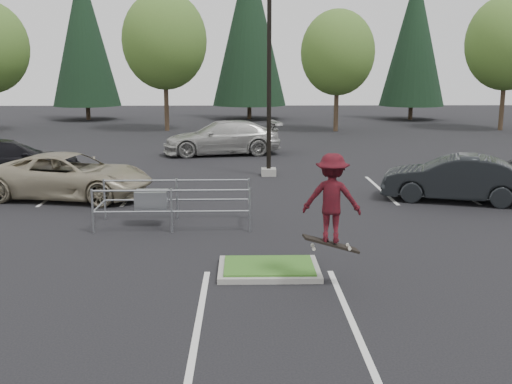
{
  "coord_description": "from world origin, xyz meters",
  "views": [
    {
      "loc": [
        -0.55,
        -12.48,
        4.37
      ],
      "look_at": [
        -0.25,
        1.5,
        1.48
      ],
      "focal_mm": 42.0,
      "sensor_mm": 36.0,
      "label": 1
    }
  ],
  "objects_px": {
    "conif_c": "(414,39)",
    "car_far_silver": "(223,138)",
    "car_r_charc": "(455,178)",
    "decid_c": "(337,55)",
    "decid_d": "(507,46)",
    "cart_corral": "(157,199)",
    "conif_a": "(84,35)",
    "skateboarder": "(332,199)",
    "decid_b": "(165,44)",
    "light_pole": "(269,64)",
    "conif_b": "(249,27)",
    "car_l_tan": "(69,176)",
    "car_l_black": "(5,160)"
  },
  "relations": [
    {
      "from": "decid_b",
      "to": "car_r_charc",
      "type": "distance_m",
      "value": 27.17
    },
    {
      "from": "cart_corral",
      "to": "car_l_tan",
      "type": "relative_size",
      "value": 0.77
    },
    {
      "from": "conif_a",
      "to": "cart_corral",
      "type": "height_order",
      "value": "conif_a"
    },
    {
      "from": "car_l_tan",
      "to": "car_r_charc",
      "type": "relative_size",
      "value": 1.18
    },
    {
      "from": "decid_d",
      "to": "conif_a",
      "type": "xyz_separation_m",
      "value": [
        -31.99,
        9.67,
        1.19
      ]
    },
    {
      "from": "car_l_tan",
      "to": "skateboarder",
      "type": "bearing_deg",
      "value": -127.63
    },
    {
      "from": "cart_corral",
      "to": "conif_a",
      "type": "bearing_deg",
      "value": 106.49
    },
    {
      "from": "decid_b",
      "to": "conif_a",
      "type": "distance_m",
      "value": 12.43
    },
    {
      "from": "conif_c",
      "to": "cart_corral",
      "type": "relative_size",
      "value": 2.9
    },
    {
      "from": "conif_b",
      "to": "light_pole",
      "type": "bearing_deg",
      "value": -88.99
    },
    {
      "from": "decid_d",
      "to": "conif_a",
      "type": "bearing_deg",
      "value": 163.19
    },
    {
      "from": "cart_corral",
      "to": "car_l_black",
      "type": "bearing_deg",
      "value": 133.96
    },
    {
      "from": "conif_c",
      "to": "car_far_silver",
      "type": "distance_m",
      "value": 27.04
    },
    {
      "from": "decid_b",
      "to": "car_far_silver",
      "type": "bearing_deg",
      "value": -70.26
    },
    {
      "from": "conif_b",
      "to": "conif_c",
      "type": "relative_size",
      "value": 1.16
    },
    {
      "from": "conif_c",
      "to": "car_r_charc",
      "type": "relative_size",
      "value": 2.65
    },
    {
      "from": "conif_a",
      "to": "conif_c",
      "type": "bearing_deg",
      "value": -1.02
    },
    {
      "from": "decid_c",
      "to": "conif_b",
      "type": "relative_size",
      "value": 0.58
    },
    {
      "from": "skateboarder",
      "to": "car_far_silver",
      "type": "bearing_deg",
      "value": -70.51
    },
    {
      "from": "conif_b",
      "to": "car_far_silver",
      "type": "relative_size",
      "value": 2.42
    },
    {
      "from": "decid_c",
      "to": "conif_c",
      "type": "height_order",
      "value": "conif_c"
    },
    {
      "from": "car_r_charc",
      "to": "conif_b",
      "type": "bearing_deg",
      "value": -151.35
    },
    {
      "from": "cart_corral",
      "to": "car_far_silver",
      "type": "bearing_deg",
      "value": 83.92
    },
    {
      "from": "decid_d",
      "to": "skateboarder",
      "type": "bearing_deg",
      "value": -118.19
    },
    {
      "from": "light_pole",
      "to": "decid_c",
      "type": "distance_m",
      "value": 18.67
    },
    {
      "from": "decid_c",
      "to": "cart_corral",
      "type": "distance_m",
      "value": 27.72
    },
    {
      "from": "skateboarder",
      "to": "car_r_charc",
      "type": "distance_m",
      "value": 9.66
    },
    {
      "from": "decid_b",
      "to": "conif_c",
      "type": "height_order",
      "value": "conif_c"
    },
    {
      "from": "car_l_black",
      "to": "car_far_silver",
      "type": "height_order",
      "value": "car_far_silver"
    },
    {
      "from": "conif_a",
      "to": "car_r_charc",
      "type": "relative_size",
      "value": 2.76
    },
    {
      "from": "decid_c",
      "to": "conif_b",
      "type": "distance_m",
      "value": 12.51
    },
    {
      "from": "light_pole",
      "to": "conif_a",
      "type": "bearing_deg",
      "value": 117.38
    },
    {
      "from": "conif_b",
      "to": "skateboarder",
      "type": "distance_m",
      "value": 41.95
    },
    {
      "from": "light_pole",
      "to": "decid_d",
      "type": "height_order",
      "value": "light_pole"
    },
    {
      "from": "decid_d",
      "to": "conif_c",
      "type": "height_order",
      "value": "conif_c"
    },
    {
      "from": "car_l_tan",
      "to": "conif_b",
      "type": "bearing_deg",
      "value": -0.19
    },
    {
      "from": "decid_c",
      "to": "decid_d",
      "type": "height_order",
      "value": "decid_d"
    },
    {
      "from": "car_r_charc",
      "to": "car_far_silver",
      "type": "distance_m",
      "value": 13.85
    },
    {
      "from": "decid_c",
      "to": "car_r_charc",
      "type": "bearing_deg",
      "value": -88.72
    },
    {
      "from": "light_pole",
      "to": "skateboarder",
      "type": "bearing_deg",
      "value": -86.92
    },
    {
      "from": "conif_a",
      "to": "car_r_charc",
      "type": "bearing_deg",
      "value": -58.15
    },
    {
      "from": "skateboarder",
      "to": "car_r_charc",
      "type": "xyz_separation_m",
      "value": [
        5.3,
        8.0,
        -1.08
      ]
    },
    {
      "from": "decid_b",
      "to": "light_pole",
      "type": "bearing_deg",
      "value": -70.65
    },
    {
      "from": "decid_b",
      "to": "decid_c",
      "type": "relative_size",
      "value": 1.15
    },
    {
      "from": "decid_c",
      "to": "conif_c",
      "type": "xyz_separation_m",
      "value": [
        8.01,
        9.67,
        1.59
      ]
    },
    {
      "from": "decid_c",
      "to": "skateboarder",
      "type": "bearing_deg",
      "value": -98.83
    },
    {
      "from": "skateboarder",
      "to": "car_far_silver",
      "type": "height_order",
      "value": "skateboarder"
    },
    {
      "from": "decid_d",
      "to": "car_r_charc",
      "type": "distance_m",
      "value": 26.51
    },
    {
      "from": "light_pole",
      "to": "decid_c",
      "type": "height_order",
      "value": "light_pole"
    },
    {
      "from": "decid_b",
      "to": "car_r_charc",
      "type": "height_order",
      "value": "decid_b"
    }
  ]
}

